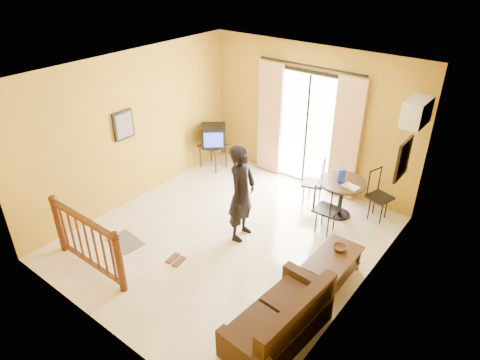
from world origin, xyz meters
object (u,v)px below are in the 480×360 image
Objects in this scene: standing_person at (242,193)px; sofa at (281,322)px; television at (214,136)px; coffee_table at (333,264)px; dining_table at (342,189)px.

sofa is at bearing -139.35° from standing_person.
television is 4.82m from sofa.
coffee_table is 1.80m from standing_person.
television is 3.04m from dining_table.
standing_person is at bearing 178.71° from coffee_table.
sofa reaches higher than dining_table.
standing_person is at bearing -122.73° from dining_table.
standing_person is (-1.02, -1.59, 0.28)m from dining_table.
television is at bearing 156.07° from coffee_table.
dining_table is at bearing -40.44° from television.
coffee_table is 0.60× the size of sofa.
sofa is (-0.00, -1.37, -0.01)m from coffee_table.
sofa is 0.97× the size of standing_person.
standing_person reaches higher than coffee_table.
coffee_table is (3.72, -1.65, -0.47)m from television.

